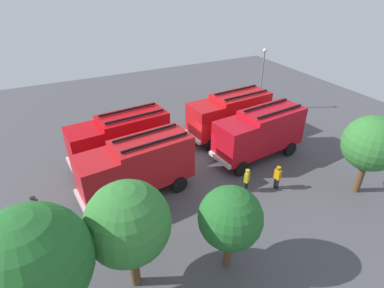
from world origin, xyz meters
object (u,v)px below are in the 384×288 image
(firefighter_2, at_px, (36,208))
(tree_1, at_px, (230,218))
(fire_truck_0, at_px, (230,114))
(fire_truck_1, at_px, (120,137))
(fire_truck_2, at_px, (260,132))
(fire_truck_3, at_px, (137,165))
(firefighter_3, at_px, (207,114))
(firefighter_0, at_px, (277,176))
(firefighter_1, at_px, (247,179))
(tree_0, at_px, (371,144))
(lamppost, at_px, (262,74))
(traffic_cone_0, at_px, (231,144))
(tree_2, at_px, (128,223))
(tree_3, at_px, (32,263))

(firefighter_2, relative_size, tree_1, 0.40)
(fire_truck_0, distance_m, firefighter_2, 15.78)
(fire_truck_1, bearing_deg, fire_truck_2, 152.76)
(fire_truck_1, distance_m, tree_1, 11.42)
(fire_truck_3, bearing_deg, firefighter_3, -147.81)
(firefighter_0, bearing_deg, firefighter_1, 154.11)
(fire_truck_0, xyz_separation_m, tree_0, (-3.54, 10.06, 1.40))
(fire_truck_3, xyz_separation_m, firefighter_2, (5.95, -0.03, -1.13))
(fire_truck_1, bearing_deg, firefighter_2, 27.96)
(fire_truck_0, distance_m, lamppost, 7.29)
(firefighter_0, height_order, lamppost, lamppost)
(fire_truck_1, height_order, traffic_cone_0, fire_truck_1)
(fire_truck_3, relative_size, firefighter_3, 4.25)
(firefighter_2, bearing_deg, firefighter_1, -167.63)
(fire_truck_3, bearing_deg, firefighter_2, -6.81)
(fire_truck_3, height_order, firefighter_3, fire_truck_3)
(fire_truck_1, bearing_deg, lamppost, -171.84)
(fire_truck_1, relative_size, tree_2, 1.34)
(fire_truck_0, bearing_deg, tree_0, 104.93)
(firefighter_2, bearing_deg, tree_2, 147.25)
(tree_1, xyz_separation_m, tree_2, (4.29, -1.02, 0.66))
(firefighter_2, xyz_separation_m, tree_0, (-18.77, 6.07, 2.54))
(tree_1, bearing_deg, lamppost, -131.37)
(traffic_cone_0, height_order, lamppost, lamppost)
(fire_truck_0, bearing_deg, fire_truck_2, 89.35)
(firefighter_1, bearing_deg, traffic_cone_0, 123.16)
(tree_2, bearing_deg, firefighter_2, -58.43)
(fire_truck_0, height_order, firefighter_3, fire_truck_0)
(tree_2, bearing_deg, firefighter_1, -158.67)
(firefighter_3, relative_size, tree_3, 0.28)
(fire_truck_2, bearing_deg, firefighter_0, 65.07)
(firefighter_3, distance_m, tree_2, 17.46)
(fire_truck_2, distance_m, tree_3, 16.90)
(fire_truck_3, relative_size, firefighter_1, 4.45)
(firefighter_3, relative_size, traffic_cone_0, 2.49)
(tree_1, relative_size, tree_3, 0.72)
(fire_truck_0, distance_m, fire_truck_1, 9.27)
(fire_truck_0, xyz_separation_m, firefighter_0, (1.02, 7.52, -1.21))
(firefighter_0, relative_size, firefighter_2, 0.93)
(tree_3, height_order, traffic_cone_0, tree_3)
(fire_truck_1, distance_m, firefighter_2, 7.24)
(fire_truck_3, relative_size, tree_1, 1.63)
(firefighter_2, bearing_deg, tree_1, 164.01)
(firefighter_1, bearing_deg, firefighter_3, 131.38)
(firefighter_1, distance_m, firefighter_3, 10.30)
(fire_truck_1, relative_size, firefighter_1, 4.43)
(traffic_cone_0, bearing_deg, tree_1, 56.30)
(fire_truck_2, height_order, lamppost, lamppost)
(fire_truck_1, xyz_separation_m, lamppost, (-15.33, -3.79, 1.47))
(fire_truck_3, bearing_deg, tree_2, 64.27)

